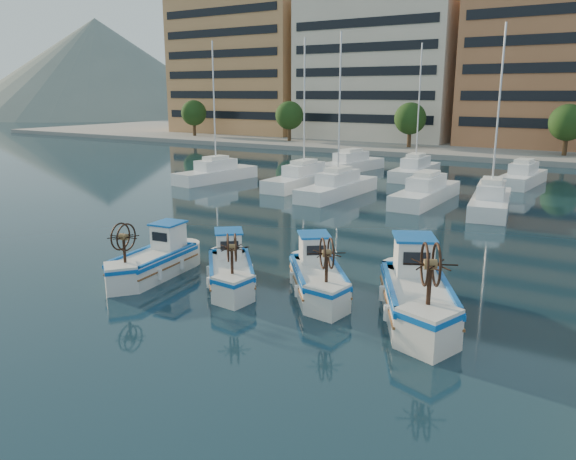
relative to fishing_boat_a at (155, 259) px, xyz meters
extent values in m
plane|color=#17303D|center=(5.17, -0.36, -0.73)|extent=(300.00, 300.00, 0.00)
cube|color=gray|center=(5.17, 66.64, -0.43)|extent=(180.00, 40.00, 0.60)
cube|color=tan|center=(-42.83, 64.64, 11.87)|extent=(24.00, 14.00, 24.00)
cube|color=black|center=(-42.83, 57.64, 11.87)|extent=(22.08, 0.12, 21.60)
cube|color=beige|center=(-17.83, 64.64, 10.37)|extent=(23.00, 14.00, 21.00)
cube|color=black|center=(-17.83, 57.64, 10.37)|extent=(21.16, 0.12, 18.90)
cube|color=#B56F46|center=(6.17, 64.64, 12.37)|extent=(22.00, 14.00, 25.00)
cube|color=black|center=(6.17, 57.64, 12.37)|extent=(20.24, 0.12, 22.50)
cylinder|color=#3F2B19|center=(-44.83, 53.14, 0.77)|extent=(0.50, 0.50, 3.00)
sphere|color=#244719|center=(-44.83, 53.14, 3.47)|extent=(4.00, 4.00, 4.00)
cylinder|color=#3F2B19|center=(-26.83, 53.14, 0.77)|extent=(0.50, 0.50, 3.00)
sphere|color=#244719|center=(-26.83, 53.14, 3.47)|extent=(4.00, 4.00, 4.00)
cylinder|color=#3F2B19|center=(-8.83, 53.14, 0.77)|extent=(0.50, 0.50, 3.00)
sphere|color=#244719|center=(-8.83, 53.14, 3.47)|extent=(4.00, 4.00, 4.00)
cylinder|color=#3F2B19|center=(9.17, 53.14, 0.77)|extent=(0.50, 0.50, 3.00)
sphere|color=#244719|center=(9.17, 53.14, 3.47)|extent=(4.00, 4.00, 4.00)
cone|color=slate|center=(-134.83, 109.64, -0.73)|extent=(180.00, 180.00, 60.00)
cube|color=white|center=(-14.17, 21.22, -0.23)|extent=(3.18, 8.28, 1.00)
cylinder|color=silver|center=(-14.17, 21.22, 5.27)|extent=(0.12, 0.12, 11.00)
cube|color=white|center=(-6.42, 22.88, -0.23)|extent=(2.29, 9.52, 1.00)
cylinder|color=silver|center=(-6.42, 22.88, 5.27)|extent=(0.12, 0.12, 11.00)
cube|color=white|center=(-2.03, 20.40, -0.23)|extent=(2.40, 8.89, 1.00)
cylinder|color=silver|center=(-2.03, 20.40, 5.27)|extent=(0.12, 0.12, 11.00)
cube|color=white|center=(4.18, 21.66, -0.23)|extent=(2.21, 8.84, 1.00)
cube|color=white|center=(8.72, 20.81, -0.23)|extent=(3.50, 8.23, 1.00)
cylinder|color=silver|center=(8.72, 20.81, 5.27)|extent=(0.12, 0.12, 11.00)
cube|color=white|center=(-7.16, 33.02, -0.23)|extent=(3.55, 8.72, 1.00)
cube|color=white|center=(-0.44, 32.30, -0.23)|extent=(2.52, 8.44, 1.00)
cylinder|color=silver|center=(-0.44, 32.30, 5.27)|extent=(0.12, 0.12, 11.00)
cube|color=white|center=(8.47, 32.96, -0.23)|extent=(2.74, 7.39, 1.00)
cube|color=silver|center=(0.02, -0.13, -0.24)|extent=(2.16, 4.08, 0.97)
cube|color=#0D56B2|center=(0.02, -0.13, 0.13)|extent=(2.22, 4.20, 0.15)
cube|color=blue|center=(0.02, -0.13, 0.07)|extent=(1.74, 3.65, 0.06)
cube|color=white|center=(-0.13, 0.97, 0.76)|extent=(1.17, 1.33, 1.02)
cube|color=#0D56B2|center=(-0.13, 0.97, 1.32)|extent=(1.32, 1.48, 0.07)
cylinder|color=#331E14|center=(0.23, -1.79, 0.79)|extent=(0.11, 0.11, 1.08)
cylinder|color=brown|center=(0.23, -1.79, 1.36)|extent=(0.33, 0.30, 0.26)
torus|color=#331E14|center=(0.09, -1.81, 1.36)|extent=(0.20, 1.09, 1.09)
torus|color=#331E14|center=(0.37, -1.77, 1.36)|extent=(0.20, 1.09, 1.09)
cube|color=silver|center=(3.44, 0.65, -0.26)|extent=(3.67, 3.90, 0.94)
cube|color=#0D56B2|center=(3.44, 0.65, 0.10)|extent=(3.78, 4.02, 0.14)
cube|color=blue|center=(3.44, 0.65, 0.05)|extent=(3.16, 3.39, 0.05)
cube|color=white|center=(2.75, 1.47, 0.71)|extent=(1.50, 1.52, 0.98)
cube|color=#0D56B2|center=(2.75, 1.47, 1.24)|extent=(1.69, 1.71, 0.07)
cylinder|color=#331E14|center=(4.49, -0.57, 0.73)|extent=(0.11, 0.11, 1.04)
cylinder|color=brown|center=(4.49, -0.57, 1.29)|extent=(0.38, 0.38, 0.25)
torus|color=#331E14|center=(4.39, -0.66, 1.29)|extent=(0.73, 0.84, 1.05)
torus|color=#331E14|center=(4.59, -0.48, 1.29)|extent=(0.73, 0.84, 1.05)
cube|color=silver|center=(6.84, 1.65, -0.23)|extent=(3.77, 4.13, 0.98)
cube|color=#0D56B2|center=(6.84, 1.65, 0.14)|extent=(3.88, 4.25, 0.15)
cube|color=blue|center=(6.84, 1.65, 0.08)|extent=(3.23, 3.59, 0.06)
cube|color=white|center=(6.14, 2.53, 0.77)|extent=(1.56, 1.59, 1.03)
cube|color=#0D56B2|center=(6.14, 2.53, 1.33)|extent=(1.76, 1.79, 0.07)
cylinder|color=#331E14|center=(7.89, 0.33, 0.80)|extent=(0.11, 0.11, 1.09)
cylinder|color=brown|center=(7.89, 0.33, 1.38)|extent=(0.40, 0.39, 0.26)
torus|color=#331E14|center=(7.78, 0.24, 1.38)|extent=(0.73, 0.90, 1.10)
torus|color=#331E14|center=(8.00, 0.42, 1.38)|extent=(0.73, 0.90, 1.10)
cube|color=silver|center=(10.79, 1.40, -0.13)|extent=(4.01, 5.16, 1.19)
cube|color=#0D56B2|center=(10.79, 1.40, 0.32)|extent=(4.13, 5.32, 0.18)
cube|color=blue|center=(10.79, 1.40, 0.25)|extent=(3.39, 4.53, 0.07)
cube|color=white|center=(10.16, 2.60, 1.09)|extent=(1.79, 1.88, 1.25)
cube|color=#0D56B2|center=(10.16, 2.60, 1.77)|extent=(2.02, 2.11, 0.09)
cylinder|color=#331E14|center=(11.73, -0.41, 1.12)|extent=(0.14, 0.14, 1.31)
cylinder|color=brown|center=(11.73, -0.41, 1.82)|extent=(0.47, 0.45, 0.32)
torus|color=#331E14|center=(11.58, -0.49, 1.82)|extent=(0.68, 1.21, 1.33)
torus|color=#331E14|center=(11.88, -0.33, 1.82)|extent=(0.68, 1.21, 1.33)
camera|label=1|loc=(16.59, -15.91, 6.74)|focal=35.00mm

